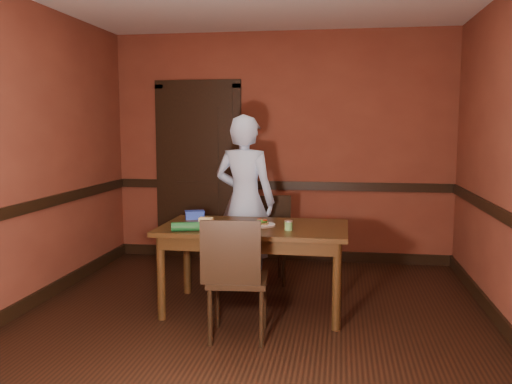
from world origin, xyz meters
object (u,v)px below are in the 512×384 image
(dining_table, at_px, (254,268))
(chair_far, at_px, (265,240))
(chair_near, at_px, (238,277))
(food_tub, at_px, (195,215))
(person, at_px, (245,201))
(sauce_jar, at_px, (288,225))
(sandwich_plate, at_px, (262,224))
(cheese_saucer, at_px, (206,221))

(dining_table, xyz_separation_m, chair_far, (-0.03, 0.84, 0.07))
(chair_near, distance_m, food_tub, 1.10)
(person, xyz_separation_m, food_tub, (-0.39, -0.47, -0.07))
(sauce_jar, bearing_deg, dining_table, 153.35)
(sandwich_plate, xyz_separation_m, food_tub, (-0.67, 0.26, 0.02))
(dining_table, distance_m, food_tub, 0.77)
(sandwich_plate, distance_m, food_tub, 0.72)
(sandwich_plate, relative_size, cheese_saucer, 1.49)
(dining_table, distance_m, person, 0.90)
(chair_near, bearing_deg, sauce_jar, -130.53)
(sauce_jar, height_order, cheese_saucer, sauce_jar)
(chair_far, bearing_deg, chair_near, -103.23)
(person, relative_size, cheese_saucer, 11.00)
(sauce_jar, distance_m, cheese_saucer, 0.79)
(chair_far, bearing_deg, cheese_saucer, -131.70)
(dining_table, distance_m, chair_far, 0.84)
(sauce_jar, bearing_deg, chair_far, 108.79)
(chair_near, xyz_separation_m, cheese_saucer, (-0.42, 0.69, 0.30))
(chair_far, bearing_deg, person, -163.61)
(sandwich_plate, xyz_separation_m, cheese_saucer, (-0.51, 0.06, 0.00))
(person, height_order, sandwich_plate, person)
(sauce_jar, relative_size, cheese_saucer, 0.52)
(cheese_saucer, bearing_deg, chair_near, -58.57)
(cheese_saucer, bearing_deg, dining_table, -7.80)
(sauce_jar, distance_m, food_tub, 1.00)
(person, bearing_deg, dining_table, 119.05)
(dining_table, distance_m, chair_near, 0.64)
(chair_near, bearing_deg, person, -87.20)
(chair_far, bearing_deg, sandwich_plate, -96.94)
(dining_table, bearing_deg, chair_near, -91.58)
(person, xyz_separation_m, cheese_saucer, (-0.23, -0.67, -0.09))
(dining_table, relative_size, chair_near, 1.70)
(sauce_jar, bearing_deg, food_tub, 155.67)
(sandwich_plate, bearing_deg, sauce_jar, -32.25)
(chair_near, distance_m, person, 1.43)
(dining_table, height_order, sauce_jar, sauce_jar)
(dining_table, bearing_deg, chair_far, 92.24)
(cheese_saucer, relative_size, food_tub, 0.75)
(chair_far, xyz_separation_m, cheese_saucer, (-0.42, -0.78, 0.33))
(person, bearing_deg, chair_far, -137.44)
(sauce_jar, bearing_deg, chair_near, -125.40)
(sandwich_plate, height_order, sauce_jar, sauce_jar)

